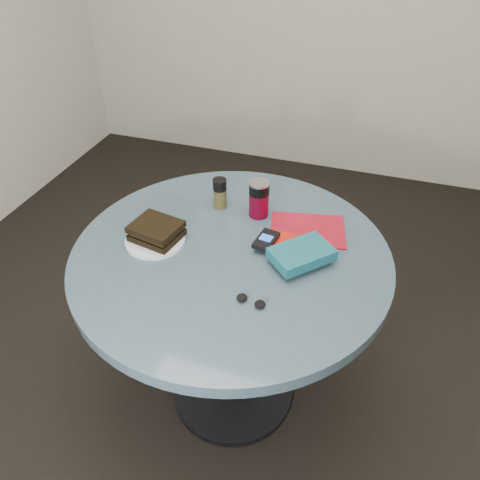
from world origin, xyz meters
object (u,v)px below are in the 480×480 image
(table, at_px, (231,288))
(sandwich, at_px, (156,231))
(pepper_grinder, at_px, (220,193))
(mp3_player, at_px, (266,240))
(red_book, at_px, (292,245))
(plate, at_px, (155,240))
(novel, at_px, (302,254))
(magazine, at_px, (308,230))
(soda_can, at_px, (259,199))
(headphones, at_px, (251,301))

(table, xyz_separation_m, sandwich, (-0.24, -0.02, 0.20))
(pepper_grinder, relative_size, mp3_player, 1.04)
(table, bearing_deg, red_book, 21.92)
(plate, bearing_deg, table, 7.15)
(sandwich, distance_m, novel, 0.46)
(plate, relative_size, red_book, 1.20)
(table, xyz_separation_m, mp3_player, (0.10, 0.05, 0.19))
(sandwich, distance_m, magazine, 0.49)
(soda_can, relative_size, mp3_player, 1.23)
(table, relative_size, plate, 5.21)
(magazine, distance_m, headphones, 0.39)
(table, distance_m, novel, 0.30)
(mp3_player, bearing_deg, novel, -20.10)
(pepper_grinder, relative_size, headphones, 1.22)
(sandwich, distance_m, mp3_player, 0.35)
(magazine, xyz_separation_m, red_book, (-0.03, -0.11, 0.01))
(pepper_grinder, bearing_deg, novel, -32.35)
(table, height_order, novel, novel)
(sandwich, bearing_deg, soda_can, 41.66)
(soda_can, relative_size, headphones, 1.44)
(table, xyz_separation_m, pepper_grinder, (-0.12, 0.22, 0.22))
(novel, bearing_deg, mp3_player, 113.34)
(pepper_grinder, relative_size, novel, 0.61)
(table, distance_m, soda_can, 0.32)
(red_book, xyz_separation_m, headphones, (-0.05, -0.27, -0.00))
(plate, bearing_deg, sandwich, 64.05)
(magazine, bearing_deg, plate, -166.86)
(pepper_grinder, height_order, magazine, pepper_grinder)
(pepper_grinder, bearing_deg, magazine, -7.66)
(table, height_order, soda_can, soda_can)
(magazine, height_order, headphones, headphones)
(magazine, bearing_deg, soda_can, 156.84)
(table, bearing_deg, mp3_player, 29.22)
(magazine, height_order, red_book, red_book)
(headphones, bearing_deg, mp3_player, 96.30)
(table, relative_size, red_book, 6.24)
(soda_can, xyz_separation_m, mp3_player, (0.07, -0.16, -0.04))
(table, distance_m, pepper_grinder, 0.33)
(plate, distance_m, magazine, 0.50)
(mp3_player, bearing_deg, pepper_grinder, 141.85)
(mp3_player, bearing_deg, sandwich, -167.09)
(pepper_grinder, bearing_deg, sandwich, -116.92)
(table, xyz_separation_m, plate, (-0.25, -0.03, 0.17))
(table, height_order, headphones, headphones)
(novel, bearing_deg, soda_can, 86.66)
(table, relative_size, mp3_player, 9.49)
(table, distance_m, headphones, 0.29)
(plate, distance_m, soda_can, 0.37)
(pepper_grinder, bearing_deg, table, -62.46)
(plate, distance_m, mp3_player, 0.35)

